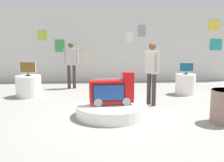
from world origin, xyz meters
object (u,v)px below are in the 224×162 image
at_px(display_pedestal_left_rear, 29,86).
at_px(tv_on_center_rear, 186,68).
at_px(main_display_pedestal, 111,110).
at_px(display_pedestal_center_rear, 185,84).
at_px(shopper_browsing_near_truck, 71,62).
at_px(novelty_firetruck_tv, 112,92).
at_px(shopper_browsing_rear, 152,69).
at_px(tv_on_left_rear, 28,68).

xyz_separation_m(display_pedestal_left_rear, tv_on_center_rear, (5.14, 0.08, 0.55)).
xyz_separation_m(main_display_pedestal, display_pedestal_center_rear, (2.60, 2.41, 0.20)).
distance_m(display_pedestal_center_rear, shopper_browsing_near_truck, 4.16).
distance_m(novelty_firetruck_tv, tv_on_center_rear, 3.54).
distance_m(main_display_pedestal, shopper_browsing_rear, 1.77).
xyz_separation_m(display_pedestal_left_rear, shopper_browsing_rear, (3.70, -1.32, 0.68)).
bearing_deg(display_pedestal_left_rear, display_pedestal_center_rear, 0.99).
xyz_separation_m(tv_on_left_rear, display_pedestal_center_rear, (5.14, 0.09, -0.59)).
xyz_separation_m(main_display_pedestal, shopper_browsing_near_truck, (-1.30, 3.69, 0.87)).
distance_m(main_display_pedestal, tv_on_left_rear, 3.53).
bearing_deg(shopper_browsing_rear, tv_on_left_rear, 160.40).
relative_size(main_display_pedestal, display_pedestal_center_rear, 2.52).
bearing_deg(shopper_browsing_rear, display_pedestal_center_rear, 44.43).
bearing_deg(shopper_browsing_near_truck, tv_on_left_rear, -131.99).
xyz_separation_m(display_pedestal_left_rear, shopper_browsing_near_truck, (1.24, 1.37, 0.67)).
relative_size(main_display_pedestal, shopper_browsing_rear, 0.98).
bearing_deg(novelty_firetruck_tv, shopper_browsing_near_truck, 109.67).
distance_m(tv_on_center_rear, shopper_browsing_near_truck, 4.11).
xyz_separation_m(main_display_pedestal, tv_on_center_rear, (2.60, 2.41, 0.75)).
height_order(main_display_pedestal, tv_on_left_rear, tv_on_left_rear).
xyz_separation_m(tv_on_left_rear, shopper_browsing_rear, (3.70, -1.32, 0.09)).
xyz_separation_m(display_pedestal_center_rear, shopper_browsing_near_truck, (-3.90, 1.28, 0.67)).
xyz_separation_m(novelty_firetruck_tv, tv_on_left_rear, (-2.56, 2.32, 0.34)).
relative_size(display_pedestal_center_rear, shopper_browsing_rear, 0.39).
height_order(main_display_pedestal, shopper_browsing_near_truck, shopper_browsing_near_truck).
distance_m(novelty_firetruck_tv, shopper_browsing_rear, 1.58).
xyz_separation_m(tv_on_center_rear, shopper_browsing_near_truck, (-3.90, 1.29, 0.11)).
bearing_deg(shopper_browsing_rear, novelty_firetruck_tv, -138.63).
relative_size(novelty_firetruck_tv, display_pedestal_left_rear, 1.33).
bearing_deg(tv_on_left_rear, novelty_firetruck_tv, -42.21).
relative_size(novelty_firetruck_tv, tv_on_center_rear, 2.32).
bearing_deg(novelty_firetruck_tv, tv_on_left_rear, 137.79).
height_order(shopper_browsing_near_truck, shopper_browsing_rear, shopper_browsing_rear).
height_order(display_pedestal_left_rear, tv_on_left_rear, tv_on_left_rear).
height_order(novelty_firetruck_tv, shopper_browsing_rear, shopper_browsing_rear).
bearing_deg(shopper_browsing_rear, display_pedestal_left_rear, 160.35).
height_order(display_pedestal_left_rear, shopper_browsing_rear, shopper_browsing_rear).
distance_m(novelty_firetruck_tv, display_pedestal_center_rear, 3.54).
bearing_deg(tv_on_left_rear, shopper_browsing_near_truck, 48.01).
height_order(tv_on_left_rear, display_pedestal_center_rear, tv_on_left_rear).
bearing_deg(display_pedestal_left_rear, shopper_browsing_near_truck, 47.89).
height_order(display_pedestal_left_rear, display_pedestal_center_rear, same).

